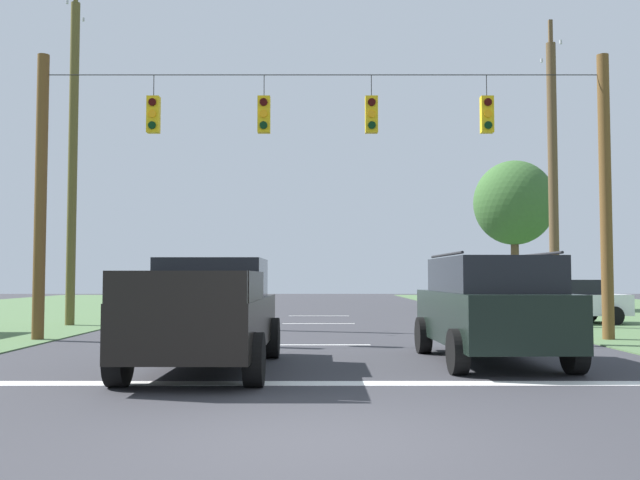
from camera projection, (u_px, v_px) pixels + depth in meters
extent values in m
plane|color=#333338|center=(313.00, 443.00, 6.80)|extent=(120.00, 120.00, 0.00)
cube|color=white|center=(315.00, 383.00, 10.57)|extent=(12.61, 0.45, 0.01)
cube|color=white|center=(316.00, 345.00, 16.56)|extent=(2.50, 0.15, 0.01)
cube|color=white|center=(317.00, 324.00, 24.14)|extent=(2.50, 0.15, 0.01)
cube|color=white|center=(317.00, 316.00, 28.97)|extent=(2.50, 0.15, 0.01)
cylinder|color=brown|center=(39.00, 196.00, 17.93)|extent=(0.30, 0.30, 7.39)
cylinder|color=brown|center=(604.00, 196.00, 17.96)|extent=(0.30, 0.30, 7.39)
cylinder|color=black|center=(322.00, 75.00, 18.11)|extent=(14.55, 0.02, 0.02)
cylinder|color=black|center=(152.00, 86.00, 18.09)|extent=(0.02, 0.02, 0.57)
cube|color=yellow|center=(152.00, 115.00, 18.05)|extent=(0.32, 0.24, 0.95)
cylinder|color=#310503|center=(151.00, 102.00, 17.92)|extent=(0.20, 0.04, 0.20)
cylinder|color=orange|center=(151.00, 114.00, 17.91)|extent=(0.20, 0.04, 0.20)
cylinder|color=black|center=(150.00, 125.00, 17.89)|extent=(0.20, 0.04, 0.20)
cylinder|color=black|center=(263.00, 86.00, 18.10)|extent=(0.02, 0.02, 0.57)
cube|color=yellow|center=(262.00, 115.00, 18.06)|extent=(0.32, 0.24, 0.95)
cylinder|color=#310503|center=(262.00, 102.00, 17.93)|extent=(0.20, 0.04, 0.20)
cylinder|color=orange|center=(262.00, 114.00, 17.91)|extent=(0.20, 0.04, 0.20)
cylinder|color=black|center=(262.00, 125.00, 17.90)|extent=(0.20, 0.04, 0.20)
cylinder|color=black|center=(370.00, 86.00, 18.10)|extent=(0.02, 0.02, 0.57)
cube|color=yellow|center=(370.00, 115.00, 18.06)|extent=(0.32, 0.24, 0.95)
cylinder|color=#310503|center=(370.00, 102.00, 17.94)|extent=(0.20, 0.04, 0.20)
cylinder|color=orange|center=(370.00, 114.00, 17.92)|extent=(0.20, 0.04, 0.20)
cylinder|color=black|center=(370.00, 125.00, 17.91)|extent=(0.20, 0.04, 0.20)
cylinder|color=black|center=(485.00, 86.00, 18.11)|extent=(0.02, 0.02, 0.57)
cube|color=yellow|center=(485.00, 115.00, 18.07)|extent=(0.32, 0.24, 0.95)
cylinder|color=#310503|center=(486.00, 102.00, 17.94)|extent=(0.20, 0.04, 0.20)
cylinder|color=orange|center=(487.00, 114.00, 17.93)|extent=(0.20, 0.04, 0.20)
cylinder|color=black|center=(487.00, 125.00, 17.91)|extent=(0.20, 0.04, 0.20)
cube|color=black|center=(206.00, 322.00, 12.11)|extent=(2.01, 5.41, 0.85)
cube|color=black|center=(212.00, 278.00, 12.80)|extent=(1.85, 1.90, 0.70)
cube|color=black|center=(131.00, 286.00, 10.80)|extent=(0.11, 2.38, 0.45)
cube|color=black|center=(252.00, 286.00, 10.80)|extent=(0.11, 2.38, 0.45)
cube|color=black|center=(174.00, 287.00, 9.50)|extent=(1.96, 0.10, 0.45)
cylinder|color=black|center=(170.00, 338.00, 13.92)|extent=(0.28, 0.80, 0.80)
cylinder|color=black|center=(270.00, 338.00, 13.92)|extent=(0.28, 0.80, 0.80)
cylinder|color=black|center=(117.00, 360.00, 10.26)|extent=(0.28, 0.80, 0.80)
cylinder|color=black|center=(253.00, 360.00, 10.25)|extent=(0.28, 0.80, 0.80)
cube|color=black|center=(488.00, 317.00, 13.22)|extent=(2.08, 4.85, 0.95)
cube|color=black|center=(489.00, 275.00, 13.11)|extent=(1.89, 3.25, 0.65)
cylinder|color=black|center=(444.00, 255.00, 13.11)|extent=(0.12, 2.72, 0.05)
cylinder|color=black|center=(534.00, 255.00, 13.16)|extent=(0.12, 2.72, 0.05)
cylinder|color=black|center=(422.00, 335.00, 14.79)|extent=(0.28, 0.77, 0.76)
cylinder|color=black|center=(513.00, 335.00, 14.85)|extent=(0.28, 0.77, 0.76)
cylinder|color=black|center=(456.00, 352.00, 11.54)|extent=(0.28, 0.77, 0.76)
cylinder|color=black|center=(573.00, 351.00, 11.59)|extent=(0.28, 0.77, 0.76)
cube|color=silver|center=(559.00, 305.00, 23.91)|extent=(4.45, 2.19, 0.70)
cube|color=black|center=(559.00, 287.00, 23.94)|extent=(2.24, 1.81, 0.50)
cylinder|color=black|center=(529.00, 316.00, 22.86)|extent=(0.66, 0.28, 0.64)
cylinder|color=black|center=(509.00, 314.00, 24.65)|extent=(0.66, 0.28, 0.64)
cylinder|color=black|center=(612.00, 316.00, 23.13)|extent=(0.66, 0.28, 0.64)
cylinder|color=black|center=(586.00, 313.00, 24.92)|extent=(0.66, 0.28, 0.64)
cylinder|color=brown|center=(551.00, 184.00, 22.48)|extent=(0.31, 0.31, 9.22)
cube|color=brown|center=(549.00, 55.00, 22.70)|extent=(0.12, 0.12, 2.34)
cylinder|color=#B2B7BC|center=(540.00, 61.00, 23.64)|extent=(0.08, 0.08, 0.12)
cylinder|color=#B2B7BC|center=(559.00, 42.00, 21.77)|extent=(0.08, 0.08, 0.12)
cylinder|color=brown|center=(71.00, 162.00, 23.28)|extent=(0.30, 0.30, 10.88)
cube|color=brown|center=(74.00, 14.00, 23.54)|extent=(0.12, 0.12, 1.94)
cylinder|color=#B2B7BC|center=(82.00, 19.00, 24.33)|extent=(0.08, 0.08, 0.12)
cylinder|color=#B2B7BC|center=(66.00, 2.00, 22.77)|extent=(0.08, 0.08, 0.12)
cylinder|color=brown|center=(513.00, 268.00, 34.47)|extent=(0.39, 0.39, 4.15)
ellipsoid|color=#365F2C|center=(513.00, 203.00, 34.64)|extent=(3.99, 3.99, 4.19)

